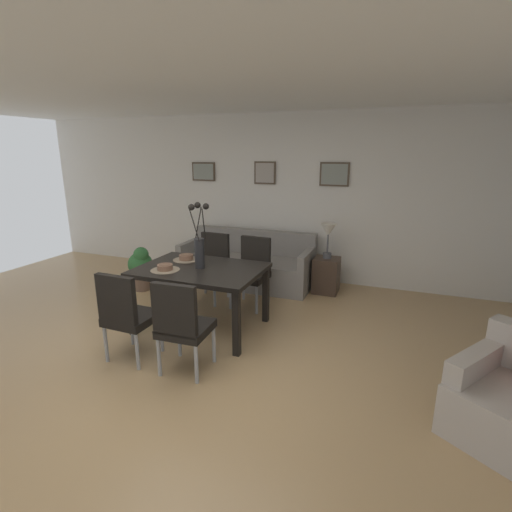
# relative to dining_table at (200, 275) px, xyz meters

# --- Properties ---
(ground_plane) EXTENTS (9.00, 9.00, 0.00)m
(ground_plane) POSITION_rel_dining_table_xyz_m (0.23, -1.00, -0.66)
(ground_plane) COLOR tan
(back_wall_panel) EXTENTS (9.00, 0.10, 2.60)m
(back_wall_panel) POSITION_rel_dining_table_xyz_m (0.23, 2.25, 0.64)
(back_wall_panel) COLOR silver
(back_wall_panel) RESTS_ON ground
(ceiling_panel) EXTENTS (9.00, 7.20, 0.08)m
(ceiling_panel) POSITION_rel_dining_table_xyz_m (0.23, -0.60, 1.98)
(ceiling_panel) COLOR white
(dining_table) EXTENTS (1.40, 1.00, 0.74)m
(dining_table) POSITION_rel_dining_table_xyz_m (0.00, 0.00, 0.00)
(dining_table) COLOR black
(dining_table) RESTS_ON ground
(dining_chair_near_left) EXTENTS (0.45, 0.45, 0.92)m
(dining_chair_near_left) POSITION_rel_dining_table_xyz_m (-0.32, -0.91, -0.14)
(dining_chair_near_left) COLOR black
(dining_chair_near_left) RESTS_ON ground
(dining_chair_near_right) EXTENTS (0.46, 0.46, 0.92)m
(dining_chair_near_right) POSITION_rel_dining_table_xyz_m (-0.32, 0.90, -0.14)
(dining_chair_near_right) COLOR black
(dining_chair_near_right) RESTS_ON ground
(dining_chair_far_left) EXTENTS (0.46, 0.46, 0.92)m
(dining_chair_far_left) POSITION_rel_dining_table_xyz_m (0.31, -0.92, -0.14)
(dining_chair_far_left) COLOR black
(dining_chair_far_left) RESTS_ON ground
(dining_chair_far_right) EXTENTS (0.47, 0.47, 0.92)m
(dining_chair_far_right) POSITION_rel_dining_table_xyz_m (0.29, 0.88, -0.14)
(dining_chair_far_right) COLOR black
(dining_chair_far_right) RESTS_ON ground
(centerpiece_vase) EXTENTS (0.21, 0.23, 0.73)m
(centerpiece_vase) POSITION_rel_dining_table_xyz_m (0.00, 0.00, 0.37)
(centerpiece_vase) COLOR #232326
(centerpiece_vase) RESTS_ON dining_table
(placemat_near_left) EXTENTS (0.32, 0.32, 0.01)m
(placemat_near_left) POSITION_rel_dining_table_xyz_m (-0.31, -0.22, 0.09)
(placemat_near_left) COLOR #7F705B
(placemat_near_left) RESTS_ON dining_table
(bowl_near_left) EXTENTS (0.17, 0.17, 0.07)m
(bowl_near_left) POSITION_rel_dining_table_xyz_m (-0.31, -0.22, 0.13)
(bowl_near_left) COLOR brown
(bowl_near_left) RESTS_ON dining_table
(placemat_near_right) EXTENTS (0.32, 0.32, 0.01)m
(placemat_near_right) POSITION_rel_dining_table_xyz_m (-0.31, 0.22, 0.09)
(placemat_near_right) COLOR #7F705B
(placemat_near_right) RESTS_ON dining_table
(bowl_near_right) EXTENTS (0.17, 0.17, 0.07)m
(bowl_near_right) POSITION_rel_dining_table_xyz_m (-0.31, 0.22, 0.13)
(bowl_near_right) COLOR brown
(bowl_near_right) RESTS_ON dining_table
(sofa) EXTENTS (2.03, 0.84, 0.80)m
(sofa) POSITION_rel_dining_table_xyz_m (-0.11, 1.69, -0.38)
(sofa) COLOR gray
(sofa) RESTS_ON ground
(side_table) EXTENTS (0.36, 0.36, 0.52)m
(side_table) POSITION_rel_dining_table_xyz_m (1.13, 1.71, -0.40)
(side_table) COLOR #3D2D23
(side_table) RESTS_ON ground
(table_lamp) EXTENTS (0.22, 0.22, 0.51)m
(table_lamp) POSITION_rel_dining_table_xyz_m (1.13, 1.71, 0.24)
(table_lamp) COLOR #4C4C51
(table_lamp) RESTS_ON side_table
(framed_picture_left) EXTENTS (0.42, 0.03, 0.31)m
(framed_picture_left) POSITION_rel_dining_table_xyz_m (-1.10, 2.18, 1.04)
(framed_picture_left) COLOR #473828
(framed_picture_center) EXTENTS (0.35, 0.03, 0.35)m
(framed_picture_center) POSITION_rel_dining_table_xyz_m (0.00, 2.18, 1.04)
(framed_picture_center) COLOR #473828
(framed_picture_right) EXTENTS (0.44, 0.03, 0.35)m
(framed_picture_right) POSITION_rel_dining_table_xyz_m (1.10, 2.18, 1.04)
(framed_picture_right) COLOR #473828
(potted_plant) EXTENTS (0.36, 0.36, 0.67)m
(potted_plant) POSITION_rel_dining_table_xyz_m (-1.47, 0.81, -0.28)
(potted_plant) COLOR brown
(potted_plant) RESTS_ON ground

